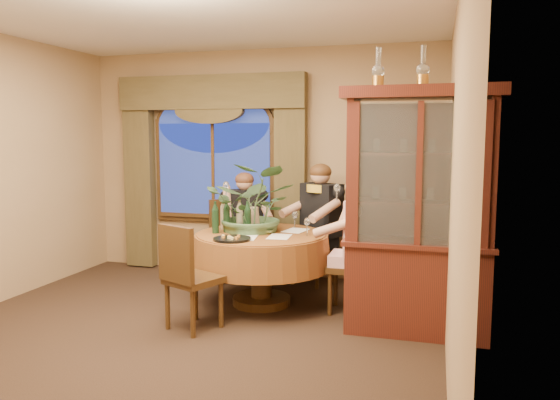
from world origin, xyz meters
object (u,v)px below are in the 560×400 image
(centerpiece_plant, at_px, (255,173))
(chair_back, at_px, (231,241))
(olive_bowl, at_px, (267,232))
(wine_bottle_3, at_px, (227,216))
(chair_front_left, at_px, (194,277))
(oil_lamp_center, at_px, (423,66))
(dining_table, at_px, (261,269))
(person_pink, at_px, (358,246))
(wine_bottle_0, at_px, (224,214))
(stoneware_vase, at_px, (254,219))
(person_scarf, at_px, (321,226))
(china_cabinet, at_px, (419,213))
(person_back, at_px, (245,227))
(wine_bottle_4, at_px, (248,217))
(chair_back_right, at_px, (313,244))
(oil_lamp_right, at_px, (470,64))
(wine_bottle_1, at_px, (240,215))
(wine_bottle_2, at_px, (215,217))
(wine_bottle_5, at_px, (240,214))
(chair_right, at_px, (350,264))
(oil_lamp_left, at_px, (378,68))

(centerpiece_plant, bearing_deg, chair_back, 127.93)
(olive_bowl, xyz_separation_m, wine_bottle_3, (-0.43, -0.03, 0.14))
(wine_bottle_3, bearing_deg, chair_front_left, -90.07)
(oil_lamp_center, distance_m, olive_bowl, 2.21)
(dining_table, relative_size, person_pink, 1.08)
(wine_bottle_0, bearing_deg, stoneware_vase, 0.87)
(dining_table, xyz_separation_m, chair_front_left, (-0.37, -0.85, 0.10))
(person_scarf, bearing_deg, olive_bowl, 93.94)
(china_cabinet, relative_size, person_back, 1.64)
(dining_table, distance_m, wine_bottle_0, 0.72)
(wine_bottle_3, bearing_deg, centerpiece_plant, 29.95)
(wine_bottle_0, height_order, wine_bottle_4, same)
(china_cabinet, relative_size, oil_lamp_center, 6.35)
(china_cabinet, bearing_deg, olive_bowl, 165.14)
(dining_table, relative_size, olive_bowl, 10.53)
(chair_back, bearing_deg, oil_lamp_center, 112.48)
(wine_bottle_0, bearing_deg, chair_back_right, 45.77)
(oil_lamp_right, distance_m, chair_front_left, 2.99)
(oil_lamp_center, xyz_separation_m, wine_bottle_1, (-1.83, 0.47, -1.41))
(dining_table, distance_m, centerpiece_plant, 0.99)
(oil_lamp_center, xyz_separation_m, wine_bottle_0, (-2.03, 0.53, -1.41))
(wine_bottle_2, bearing_deg, chair_front_left, -83.10)
(person_back, bearing_deg, person_pink, 120.50)
(person_pink, bearing_deg, centerpiece_plant, 84.10)
(wine_bottle_5, bearing_deg, person_pink, -7.88)
(oil_lamp_center, relative_size, person_pink, 0.25)
(dining_table, height_order, oil_lamp_center, oil_lamp_center)
(chair_back, relative_size, wine_bottle_2, 2.91)
(wine_bottle_0, bearing_deg, wine_bottle_2, -88.81)
(chair_back_right, bearing_deg, dining_table, 90.00)
(oil_lamp_center, height_order, chair_right, oil_lamp_center)
(stoneware_vase, relative_size, wine_bottle_0, 0.76)
(oil_lamp_center, distance_m, chair_back_right, 2.60)
(centerpiece_plant, relative_size, wine_bottle_4, 3.15)
(chair_right, distance_m, chair_back, 1.76)
(person_scarf, distance_m, wine_bottle_0, 1.16)
(olive_bowl, distance_m, wine_bottle_0, 0.56)
(chair_back_right, bearing_deg, person_scarf, 151.52)
(chair_back, xyz_separation_m, stoneware_vase, (0.53, -0.70, 0.40))
(stoneware_vase, height_order, wine_bottle_0, wine_bottle_0)
(centerpiece_plant, bearing_deg, oil_lamp_center, -17.42)
(chair_right, relative_size, wine_bottle_2, 2.91)
(oil_lamp_left, bearing_deg, oil_lamp_right, 0.00)
(olive_bowl, distance_m, wine_bottle_5, 0.44)
(wine_bottle_0, height_order, wine_bottle_2, same)
(stoneware_vase, height_order, centerpiece_plant, centerpiece_plant)
(oil_lamp_left, xyz_separation_m, chair_back_right, (-0.86, 1.34, -1.85))
(chair_right, xyz_separation_m, chair_back_right, (-0.58, 0.92, 0.00))
(wine_bottle_1, bearing_deg, chair_right, -2.41)
(centerpiece_plant, bearing_deg, olive_bowl, -36.84)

